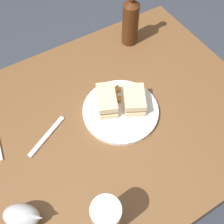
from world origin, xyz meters
The scene contains 13 objects.
ground_plane centered at (0.00, 0.00, 0.00)m, with size 6.00×6.00×0.00m, color #333842.
dining_table centered at (0.00, 0.00, 0.38)m, with size 1.16×0.86×0.76m, color brown.
plate centered at (-0.07, 0.00, 0.77)m, with size 0.28×0.28×0.02m, color white.
sandwich_half_left centered at (-0.13, 0.01, 0.81)m, with size 0.11×0.13×0.06m.
sandwich_half_right centered at (-0.04, -0.04, 0.81)m, with size 0.11×0.14×0.06m.
potato_wedge_front centered at (-0.07, -0.05, 0.79)m, with size 0.06×0.02×0.02m, color #AD702D.
potato_wedge_middle centered at (-0.10, -0.08, 0.79)m, with size 0.04×0.02×0.02m, color gold.
potato_wedge_back centered at (-0.15, -0.05, 0.79)m, with size 0.05×0.02×0.02m, color #AD702D.
potato_wedge_left_edge centered at (-0.16, -0.04, 0.79)m, with size 0.05×0.02×0.01m, color gold.
pint_glass centered at (0.16, 0.30, 0.83)m, with size 0.08×0.08×0.15m.
gravy_boat centered at (0.36, 0.17, 0.81)m, with size 0.12×0.12×0.07m.
cider_bottle centered at (-0.31, -0.30, 0.87)m, with size 0.07×0.07×0.29m.
fork centered at (0.20, -0.05, 0.77)m, with size 0.18×0.02×0.01m, color silver.
Camera 1 is at (0.23, 0.44, 1.58)m, focal length 42.99 mm.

